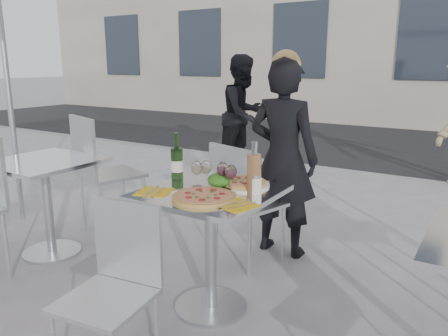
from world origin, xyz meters
The scene contains 21 objects.
ground centered at (0.00, 0.00, 0.00)m, with size 80.00×80.00×0.00m, color slate.
street_asphalt centered at (0.00, 6.50, 0.00)m, with size 24.00×5.00×0.00m, color black.
main_table centered at (0.00, 0.00, 0.54)m, with size 0.72×0.72×0.75m.
side_table_left centered at (-1.50, 0.00, 0.54)m, with size 0.72×0.72×0.75m.
chair_far centered at (-0.15, 0.61, 0.54)m, with size 0.52×0.53×0.91m.
chair_near centered at (-0.07, -0.68, 0.49)m, with size 0.42×0.43×0.83m.
side_chair_lfar centered at (-1.48, 0.52, 0.61)m, with size 0.60×0.61×1.03m.
woman_diner centered at (0.00, 0.99, 0.75)m, with size 0.55×0.36×1.50m, color black.
pedestrian_a centered at (-1.56, 3.15, 0.79)m, with size 0.76×0.59×1.57m, color black.
pizza_near centered at (0.06, -0.15, 0.76)m, with size 0.35×0.35×0.02m.
pizza_far centered at (0.12, 0.18, 0.77)m, with size 0.31×0.31×0.03m.
salad_plate centered at (0.02, 0.09, 0.79)m, with size 0.22×0.22×0.09m.
wine_bottle centered at (-0.30, 0.08, 0.86)m, with size 0.07×0.08×0.29m.
carafe centered at (0.23, 0.09, 0.87)m, with size 0.08×0.08×0.29m.
sugar_shaker centered at (0.25, 0.08, 0.80)m, with size 0.06×0.06×0.11m.
wineglass_white_a centered at (-0.10, 0.02, 0.86)m, with size 0.07×0.07×0.16m.
wineglass_white_b centered at (-0.07, 0.06, 0.86)m, with size 0.07×0.07×0.16m.
wineglass_red_a centered at (0.04, 0.07, 0.86)m, with size 0.07×0.07×0.16m.
wineglass_red_b centered at (0.12, 0.03, 0.86)m, with size 0.07×0.07×0.16m.
napkin_left centered at (-0.25, -0.19, 0.75)m, with size 0.22×0.22×0.01m.
napkin_right centered at (0.27, -0.15, 0.75)m, with size 0.23×0.23×0.01m.
Camera 1 is at (1.33, -1.99, 1.46)m, focal length 35.00 mm.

